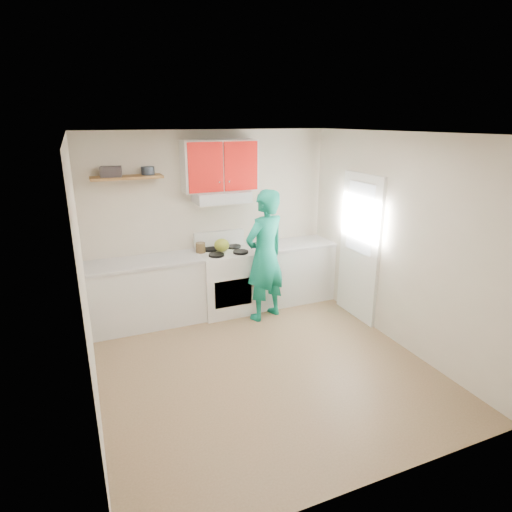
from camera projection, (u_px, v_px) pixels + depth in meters
name	position (u px, v px, depth m)	size (l,w,h in m)	color
floor	(262.00, 364.00, 4.98)	(3.80, 3.80, 0.00)	brown
ceiling	(264.00, 133.00, 4.18)	(3.60, 3.80, 0.04)	white
back_wall	(211.00, 222.00, 6.25)	(3.60, 0.04, 2.60)	beige
front_wall	(374.00, 338.00, 2.91)	(3.60, 0.04, 2.60)	beige
left_wall	(84.00, 282.00, 3.92)	(0.04, 3.80, 2.60)	beige
right_wall	(397.00, 241.00, 5.24)	(0.04, 3.80, 2.60)	beige
door	(359.00, 248.00, 5.93)	(0.05, 0.85, 2.05)	white
door_glass	(360.00, 218.00, 5.79)	(0.01, 0.55, 0.95)	white
counter_left	(147.00, 293.00, 5.86)	(1.52, 0.60, 0.90)	silver
counter_right	(288.00, 272.00, 6.66)	(1.32, 0.60, 0.90)	silver
stove	(226.00, 281.00, 6.26)	(0.76, 0.65, 0.92)	white
range_hood	(222.00, 197.00, 5.97)	(0.76, 0.44, 0.15)	silver
upper_cabinets	(220.00, 166.00, 5.89)	(1.02, 0.33, 0.70)	red
shelf	(127.00, 177.00, 5.47)	(0.90, 0.30, 0.04)	brown
books	(111.00, 172.00, 5.36)	(0.25, 0.18, 0.13)	#383136
tin	(148.00, 171.00, 5.58)	(0.17, 0.17, 0.10)	#333D4C
kettle	(222.00, 245.00, 6.11)	(0.22, 0.22, 0.19)	olive
crock	(201.00, 248.00, 6.06)	(0.14, 0.14, 0.16)	brown
cutting_board	(277.00, 245.00, 6.47)	(0.32, 0.24, 0.02)	olive
silicone_mat	(308.00, 241.00, 6.70)	(0.30, 0.25, 0.01)	red
person	(265.00, 256.00, 5.91)	(0.68, 0.44, 1.85)	#0E7F66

